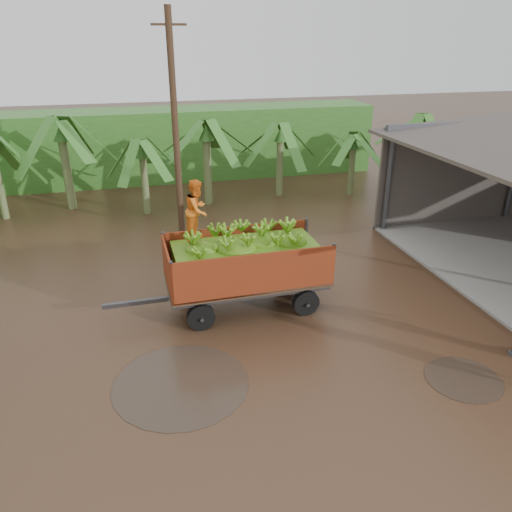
# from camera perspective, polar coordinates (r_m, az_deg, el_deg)

# --- Properties ---
(ground) EXTENTS (100.00, 100.00, 0.00)m
(ground) POSITION_cam_1_polar(r_m,az_deg,el_deg) (13.72, 5.87, -7.38)
(ground) COLOR black
(ground) RESTS_ON ground
(hedge_north) EXTENTS (22.00, 3.00, 3.60)m
(hedge_north) POSITION_cam_1_polar(r_m,az_deg,el_deg) (27.53, -9.93, 12.51)
(hedge_north) COLOR #2D661E
(hedge_north) RESTS_ON ground
(banana_trailer) EXTENTS (6.13, 2.18, 3.70)m
(banana_trailer) POSITION_cam_1_polar(r_m,az_deg,el_deg) (13.79, -1.31, -0.74)
(banana_trailer) COLOR #AA3718
(banana_trailer) RESTS_ON ground
(utility_pole) EXTENTS (1.20, 0.24, 8.03)m
(utility_pole) POSITION_cam_1_polar(r_m,az_deg,el_deg) (18.79, -9.21, 14.37)
(utility_pole) COLOR #47301E
(utility_pole) RESTS_ON ground
(banana_plants) EXTENTS (24.90, 21.08, 4.26)m
(banana_plants) POSITION_cam_1_polar(r_m,az_deg,el_deg) (18.07, -18.31, 5.86)
(banana_plants) COLOR #2D661E
(banana_plants) RESTS_ON ground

